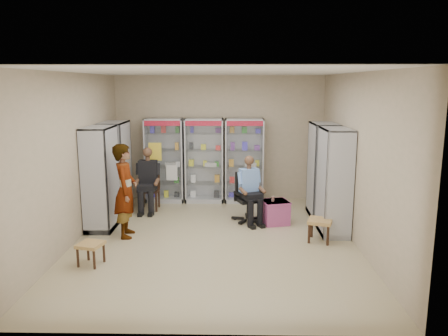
{
  "coord_description": "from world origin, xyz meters",
  "views": [
    {
      "loc": [
        0.32,
        -7.51,
        2.81
      ],
      "look_at": [
        0.16,
        0.7,
        1.21
      ],
      "focal_mm": 35.0,
      "sensor_mm": 36.0,
      "label": 1
    }
  ],
  "objects_px": {
    "cabinet_right_far": "(322,170)",
    "cabinet_right_near": "(334,182)",
    "woven_stool_b": "(91,254)",
    "cabinet_left_far": "(116,168)",
    "seated_shopkeeper": "(248,191)",
    "woven_stool_a": "(320,230)",
    "wooden_chair": "(149,189)",
    "cabinet_back_mid": "(204,161)",
    "cabinet_left_near": "(101,178)",
    "standing_man": "(125,191)",
    "cabinet_back_right": "(244,161)",
    "pink_trunk": "(275,212)",
    "office_chair": "(248,197)",
    "cabinet_back_left": "(165,160)"
  },
  "relations": [
    {
      "from": "cabinet_back_mid",
      "to": "cabinet_left_far",
      "type": "bearing_deg",
      "value": -153.68
    },
    {
      "from": "cabinet_back_right",
      "to": "standing_man",
      "type": "xyz_separation_m",
      "value": [
        -2.25,
        -2.49,
        -0.13
      ]
    },
    {
      "from": "cabinet_left_near",
      "to": "wooden_chair",
      "type": "distance_m",
      "value": 1.56
    },
    {
      "from": "cabinet_back_right",
      "to": "seated_shopkeeper",
      "type": "bearing_deg",
      "value": -88.27
    },
    {
      "from": "cabinet_back_mid",
      "to": "cabinet_back_right",
      "type": "bearing_deg",
      "value": 0.0
    },
    {
      "from": "woven_stool_a",
      "to": "woven_stool_b",
      "type": "bearing_deg",
      "value": -163.68
    },
    {
      "from": "cabinet_right_near",
      "to": "standing_man",
      "type": "xyz_separation_m",
      "value": [
        -3.88,
        -0.26,
        -0.13
      ]
    },
    {
      "from": "cabinet_back_right",
      "to": "pink_trunk",
      "type": "distance_m",
      "value": 1.95
    },
    {
      "from": "woven_stool_a",
      "to": "cabinet_back_left",
      "type": "bearing_deg",
      "value": 139.89
    },
    {
      "from": "cabinet_left_near",
      "to": "pink_trunk",
      "type": "xyz_separation_m",
      "value": [
        3.42,
        0.34,
        -0.76
      ]
    },
    {
      "from": "seated_shopkeeper",
      "to": "woven_stool_b",
      "type": "height_order",
      "value": "seated_shopkeeper"
    },
    {
      "from": "cabinet_right_far",
      "to": "cabinet_left_near",
      "type": "relative_size",
      "value": 1.0
    },
    {
      "from": "seated_shopkeeper",
      "to": "woven_stool_a",
      "type": "height_order",
      "value": "seated_shopkeeper"
    },
    {
      "from": "cabinet_back_left",
      "to": "pink_trunk",
      "type": "height_order",
      "value": "cabinet_back_left"
    },
    {
      "from": "cabinet_right_near",
      "to": "cabinet_left_near",
      "type": "bearing_deg",
      "value": 87.43
    },
    {
      "from": "woven_stool_b",
      "to": "cabinet_left_far",
      "type": "bearing_deg",
      "value": 96.54
    },
    {
      "from": "office_chair",
      "to": "cabinet_back_right",
      "type": "bearing_deg",
      "value": 69.93
    },
    {
      "from": "cabinet_right_near",
      "to": "woven_stool_a",
      "type": "relative_size",
      "value": 4.88
    },
    {
      "from": "cabinet_left_far",
      "to": "office_chair",
      "type": "bearing_deg",
      "value": 78.17
    },
    {
      "from": "standing_man",
      "to": "cabinet_back_left",
      "type": "bearing_deg",
      "value": -13.71
    },
    {
      "from": "wooden_chair",
      "to": "seated_shopkeeper",
      "type": "bearing_deg",
      "value": -21.21
    },
    {
      "from": "pink_trunk",
      "to": "woven_stool_a",
      "type": "bearing_deg",
      "value": -54.8
    },
    {
      "from": "cabinet_back_right",
      "to": "cabinet_back_left",
      "type": "bearing_deg",
      "value": 180.0
    },
    {
      "from": "standing_man",
      "to": "woven_stool_b",
      "type": "bearing_deg",
      "value": 163.37
    },
    {
      "from": "seated_shopkeeper",
      "to": "cabinet_back_right",
      "type": "bearing_deg",
      "value": 69.88
    },
    {
      "from": "wooden_chair",
      "to": "cabinet_back_mid",
      "type": "bearing_deg",
      "value": 31.31
    },
    {
      "from": "cabinet_right_near",
      "to": "cabinet_left_far",
      "type": "xyz_separation_m",
      "value": [
        -4.46,
        1.3,
        0.0
      ]
    },
    {
      "from": "woven_stool_b",
      "to": "seated_shopkeeper",
      "type": "bearing_deg",
      "value": 41.14
    },
    {
      "from": "cabinet_left_near",
      "to": "woven_stool_a",
      "type": "height_order",
      "value": "cabinet_left_near"
    },
    {
      "from": "cabinet_right_near",
      "to": "woven_stool_b",
      "type": "relative_size",
      "value": 5.59
    },
    {
      "from": "cabinet_back_right",
      "to": "seated_shopkeeper",
      "type": "distance_m",
      "value": 1.62
    },
    {
      "from": "wooden_chair",
      "to": "cabinet_left_far",
      "type": "bearing_deg",
      "value": -163.61
    },
    {
      "from": "cabinet_right_near",
      "to": "seated_shopkeeper",
      "type": "distance_m",
      "value": 1.75
    },
    {
      "from": "office_chair",
      "to": "cabinet_left_far",
      "type": "bearing_deg",
      "value": 146.31
    },
    {
      "from": "cabinet_right_near",
      "to": "woven_stool_b",
      "type": "height_order",
      "value": "cabinet_right_near"
    },
    {
      "from": "cabinet_left_near",
      "to": "woven_stool_a",
      "type": "xyz_separation_m",
      "value": [
        4.13,
        -0.67,
        -0.79
      ]
    },
    {
      "from": "seated_shopkeeper",
      "to": "standing_man",
      "type": "height_order",
      "value": "standing_man"
    },
    {
      "from": "cabinet_right_near",
      "to": "office_chair",
      "type": "relative_size",
      "value": 1.96
    },
    {
      "from": "cabinet_right_far",
      "to": "seated_shopkeeper",
      "type": "distance_m",
      "value": 1.68
    },
    {
      "from": "cabinet_right_far",
      "to": "cabinet_right_near",
      "type": "xyz_separation_m",
      "value": [
        0.0,
        -1.1,
        0.0
      ]
    },
    {
      "from": "wooden_chair",
      "to": "standing_man",
      "type": "distance_m",
      "value": 1.8
    },
    {
      "from": "cabinet_left_near",
      "to": "office_chair",
      "type": "bearing_deg",
      "value": 99.8
    },
    {
      "from": "cabinet_right_near",
      "to": "woven_stool_a",
      "type": "xyz_separation_m",
      "value": [
        -0.33,
        -0.47,
        -0.79
      ]
    },
    {
      "from": "woven_stool_a",
      "to": "standing_man",
      "type": "height_order",
      "value": "standing_man"
    },
    {
      "from": "cabinet_left_far",
      "to": "wooden_chair",
      "type": "relative_size",
      "value": 2.13
    },
    {
      "from": "cabinet_right_near",
      "to": "seated_shopkeeper",
      "type": "height_order",
      "value": "cabinet_right_near"
    },
    {
      "from": "seated_shopkeeper",
      "to": "pink_trunk",
      "type": "distance_m",
      "value": 0.69
    },
    {
      "from": "cabinet_left_far",
      "to": "seated_shopkeeper",
      "type": "bearing_deg",
      "value": 77.22
    },
    {
      "from": "cabinet_back_mid",
      "to": "standing_man",
      "type": "distance_m",
      "value": 2.81
    },
    {
      "from": "cabinet_back_right",
      "to": "pink_trunk",
      "type": "height_order",
      "value": "cabinet_back_right"
    }
  ]
}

